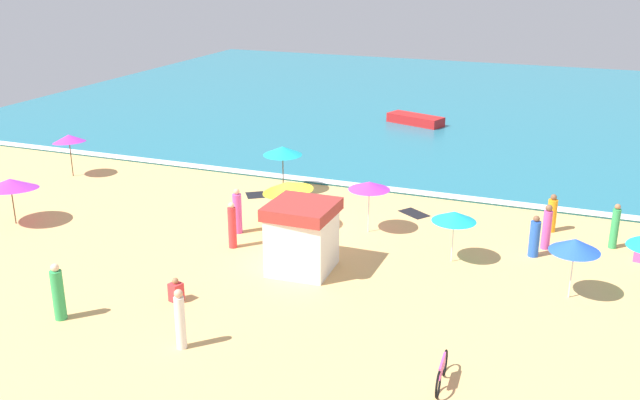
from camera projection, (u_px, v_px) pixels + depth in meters
ground_plane at (301, 230)px, 29.77m from camera, size 60.00×60.00×0.00m
ocean_water at (445, 103)px, 54.38m from camera, size 60.00×44.00×0.10m
wave_breaker_foam at (351, 184)px, 35.28m from camera, size 57.00×0.70×0.01m
lifeguard_cabana at (302, 236)px, 25.67m from camera, size 2.29×2.37×2.54m
beach_umbrella_1 at (69, 138)px, 36.29m from camera, size 2.30×2.29×2.25m
beach_umbrella_2 at (10, 184)px, 29.92m from camera, size 3.06×3.08×2.09m
beach_umbrella_3 at (287, 187)px, 29.32m from camera, size 2.79×2.77×2.16m
beach_umbrella_4 at (454, 216)px, 26.18m from camera, size 2.29×2.30×1.99m
beach_umbrella_5 at (283, 151)px, 33.83m from camera, size 2.44×2.44×2.26m
beach_umbrella_6 at (369, 186)px, 28.96m from camera, size 2.38×2.38×2.16m
beach_umbrella_7 at (575, 245)px, 23.37m from camera, size 2.12×2.13×2.13m
parked_bicycle at (442, 372)px, 19.06m from camera, size 0.16×1.82×0.76m
beachgoer_0 at (552, 214)px, 29.41m from camera, size 0.41×0.41×1.61m
beachgoer_1 at (237, 212)px, 29.21m from camera, size 0.43×0.43×1.90m
beachgoer_3 at (176, 291)px, 23.63m from camera, size 0.48×0.48×0.83m
beachgoer_5 at (282, 207)px, 31.50m from camera, size 0.59×0.59×0.78m
beachgoer_6 at (615, 227)px, 27.72m from camera, size 0.33×0.33×1.81m
beachgoer_7 at (58, 293)px, 22.30m from camera, size 0.52×0.52×1.89m
beachgoer_8 at (232, 226)px, 27.75m from camera, size 0.36×0.36×1.86m
beachgoer_9 at (547, 228)px, 27.65m from camera, size 0.44×0.44×1.80m
beachgoer_10 at (535, 238)px, 26.99m from camera, size 0.49×0.49×1.63m
beachgoer_11 at (180, 320)px, 20.65m from camera, size 0.30×0.30×1.88m
beach_towel_0 at (256, 195)px, 34.03m from camera, size 1.28×1.31×0.01m
beach_towel_1 at (414, 213)px, 31.65m from camera, size 1.56×1.42×0.01m
small_boat_0 at (415, 120)px, 47.53m from camera, size 3.99×2.50×0.60m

